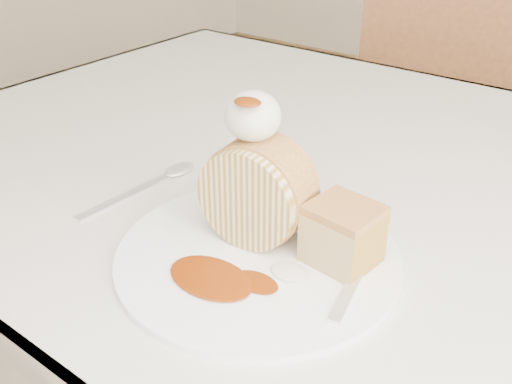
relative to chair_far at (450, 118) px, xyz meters
The scene contains 10 objects.
table 0.78m from the chair_far, 78.46° to the right, with size 1.40×0.90×0.75m.
chair_far is the anchor object (origin of this frame).
plate 1.01m from the chair_far, 82.27° to the right, with size 0.29×0.29×0.01m, color white.
roulade_slice 1.00m from the chair_far, 83.17° to the right, with size 0.11×0.11×0.06m, color beige.
cake_chunk 0.99m from the chair_far, 77.63° to the right, with size 0.06×0.06×0.05m, color #B58244.
whipped_cream 1.02m from the chair_far, 83.70° to the right, with size 0.06×0.06×0.05m, color silver.
caramel_drizzle 1.05m from the chair_far, 83.37° to the right, with size 0.03×0.02×0.01m, color #6A2404.
caramel_pool 1.07m from the chair_far, 83.22° to the right, with size 0.09×0.06×0.00m, color #6A2404, non-canonical shape.
fork 1.02m from the chair_far, 76.35° to the right, with size 0.02×0.17×0.00m, color silver.
spoon 1.01m from the chair_far, 93.87° to the right, with size 0.03×0.17×0.00m, color silver.
Camera 1 is at (0.26, -0.41, 1.10)m, focal length 40.00 mm.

